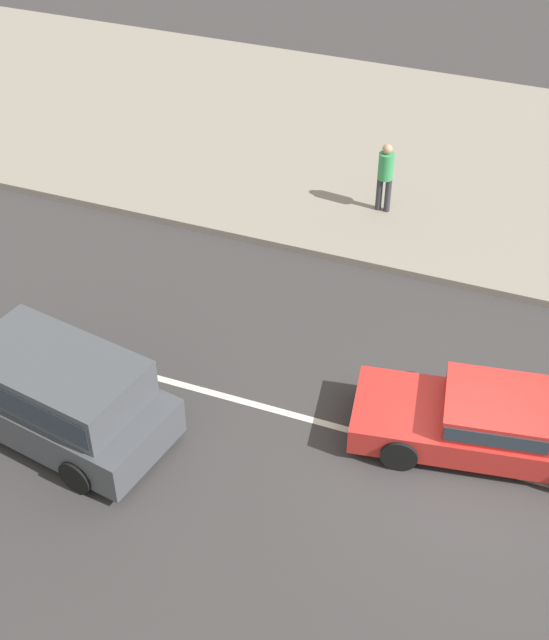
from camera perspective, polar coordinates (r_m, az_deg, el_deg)
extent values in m
plane|color=#383535|center=(14.96, 12.56, -8.98)|extent=(160.00, 160.00, 0.00)
cube|color=silver|center=(14.96, 12.57, -8.97)|extent=(50.40, 0.14, 0.01)
cube|color=red|center=(15.02, 13.56, -6.69)|extent=(4.63, 2.31, 0.48)
cube|color=red|center=(14.71, 14.03, -5.49)|extent=(1.87, 1.70, 0.42)
cube|color=#28333D|center=(14.71, 14.03, -5.49)|extent=(1.81, 1.73, 0.27)
cylinder|color=black|center=(15.59, 8.55, -4.35)|extent=(0.63, 0.31, 0.60)
cylinder|color=black|center=(14.49, 8.00, -8.44)|extent=(0.63, 0.31, 0.60)
cube|color=#47494F|center=(15.34, -14.20, -5.06)|extent=(4.50, 2.52, 0.70)
cube|color=#47494F|center=(14.72, -13.87, -3.49)|extent=(3.11, 2.10, 0.70)
cube|color=#28333D|center=(14.72, -13.87, -3.49)|extent=(3.00, 2.12, 0.45)
cylinder|color=black|center=(16.66, -15.45, -2.17)|extent=(0.63, 0.32, 0.60)
cylinder|color=black|center=(14.39, -12.48, -9.65)|extent=(0.63, 0.32, 0.60)
cylinder|color=black|center=(15.22, -8.26, -5.59)|extent=(0.63, 0.32, 0.60)
cylinder|color=#333338|center=(20.26, 6.71, 8.05)|extent=(0.14, 0.14, 0.81)
cylinder|color=#333338|center=(20.22, 7.26, 7.94)|extent=(0.14, 0.14, 0.81)
cylinder|color=#389956|center=(19.89, 7.15, 9.75)|extent=(0.34, 0.34, 0.61)
sphere|color=tan|center=(19.69, 7.24, 10.80)|extent=(0.22, 0.22, 0.22)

